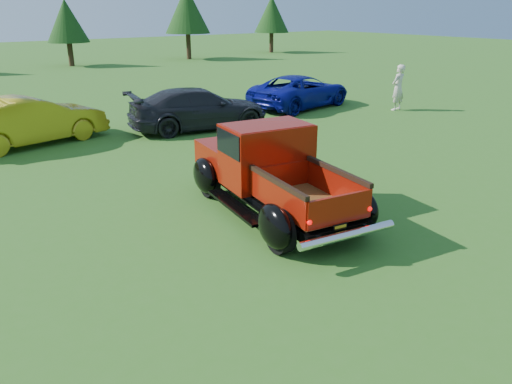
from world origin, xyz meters
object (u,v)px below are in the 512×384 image
(tree_far_east, at_px, (272,14))
(show_car_blue, at_px, (300,91))
(tree_east, at_px, (187,10))
(show_car_yellow, at_px, (31,121))
(pickup_truck, at_px, (266,169))
(tree_mid_right, at_px, (67,21))
(show_car_grey, at_px, (199,109))
(spectator, at_px, (398,88))

(tree_far_east, bearing_deg, show_car_blue, -125.34)
(tree_east, relative_size, show_car_yellow, 1.25)
(show_car_yellow, relative_size, show_car_blue, 0.92)
(tree_east, relative_size, pickup_truck, 1.11)
(tree_east, distance_m, show_car_yellow, 26.20)
(tree_east, distance_m, pickup_truck, 31.63)
(tree_mid_right, height_order, pickup_truck, tree_mid_right)
(tree_mid_right, height_order, show_car_grey, tree_mid_right)
(tree_mid_right, height_order, spectator, tree_mid_right)
(pickup_truck, bearing_deg, show_car_blue, 53.71)
(tree_mid_right, relative_size, spectator, 2.48)
(show_car_blue, xyz_separation_m, spectator, (2.68, -2.75, 0.24))
(show_car_yellow, height_order, show_car_blue, show_car_yellow)
(tree_mid_right, relative_size, tree_east, 0.81)
(tree_mid_right, distance_m, show_car_yellow, 22.08)
(tree_mid_right, relative_size, show_car_yellow, 1.02)
(tree_mid_right, xyz_separation_m, spectator, (5.50, -23.66, -2.08))
(spectator, bearing_deg, tree_mid_right, -85.92)
(show_car_grey, xyz_separation_m, spectator, (7.96, -1.83, 0.21))
(tree_east, height_order, show_car_blue, tree_east)
(tree_mid_right, relative_size, show_car_blue, 0.94)
(show_car_blue, height_order, spectator, spectator)
(show_car_yellow, xyz_separation_m, show_car_grey, (5.04, -1.18, -0.03))
(tree_east, height_order, tree_far_east, tree_east)
(show_car_grey, relative_size, show_car_blue, 1.00)
(pickup_truck, height_order, show_car_yellow, pickup_truck)
(pickup_truck, xyz_separation_m, spectator, (10.42, 5.10, 0.07))
(tree_east, height_order, spectator, tree_east)
(tree_far_east, bearing_deg, pickup_truck, -128.08)
(tree_far_east, bearing_deg, show_car_grey, -132.50)
(show_car_grey, xyz_separation_m, show_car_blue, (5.27, 0.92, -0.03))
(tree_east, bearing_deg, tree_mid_right, 176.82)
(show_car_grey, height_order, spectator, spectator)
(show_car_yellow, distance_m, show_car_blue, 10.32)
(show_car_blue, bearing_deg, pickup_truck, 124.68)
(tree_mid_right, height_order, tree_far_east, tree_far_east)
(pickup_truck, bearing_deg, show_car_grey, 78.73)
(spectator, bearing_deg, show_car_grey, -21.98)
(tree_mid_right, bearing_deg, show_car_blue, -82.33)
(pickup_truck, height_order, show_car_blue, pickup_truck)
(tree_far_east, xyz_separation_m, show_car_grey, (-20.46, -22.33, -2.57))
(tree_mid_right, distance_m, show_car_blue, 21.23)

